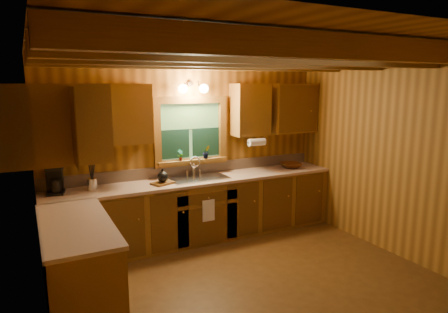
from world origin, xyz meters
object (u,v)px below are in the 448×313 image
object	(u,v)px
sink	(198,181)
cutting_board	(163,183)
coffee_maker	(55,180)
wicker_basket	(291,165)

from	to	relation	value
sink	cutting_board	distance (m)	0.56
coffee_maker	wicker_basket	bearing A→B (deg)	9.87
coffee_maker	cutting_board	size ratio (longest dim) A/B	1.20
sink	wicker_basket	bearing A→B (deg)	-0.46
sink	cutting_board	xyz separation A→B (m)	(-0.55, -0.08, 0.06)
wicker_basket	coffee_maker	bearing A→B (deg)	178.29
cutting_board	sink	bearing A→B (deg)	-14.50
sink	coffee_maker	bearing A→B (deg)	177.22
cutting_board	wicker_basket	bearing A→B (deg)	-20.62
coffee_maker	cutting_board	xyz separation A→B (m)	(1.32, -0.17, -0.16)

